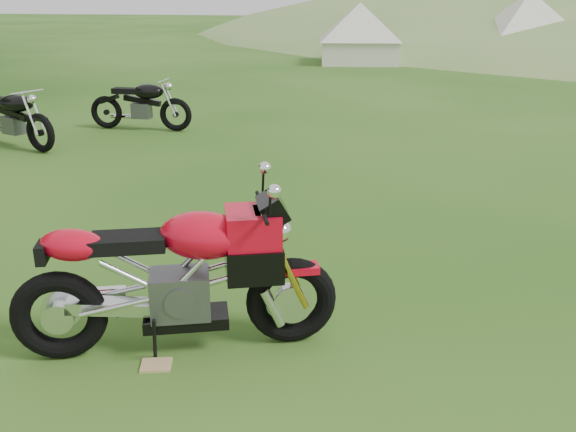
% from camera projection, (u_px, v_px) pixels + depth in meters
% --- Properties ---
extents(ground, '(120.00, 120.00, 0.00)m').
position_uv_depth(ground, '(237.00, 303.00, 5.47)').
color(ground, '#1B490F').
rests_on(ground, ground).
extents(sport_motorcycle, '(2.29, 1.23, 1.34)m').
position_uv_depth(sport_motorcycle, '(175.00, 266.00, 4.56)').
color(sport_motorcycle, red).
rests_on(sport_motorcycle, ground).
extents(plywood_board, '(0.25, 0.22, 0.02)m').
position_uv_depth(plywood_board, '(156.00, 365.00, 4.55)').
color(plywood_board, tan).
rests_on(plywood_board, ground).
extents(vintage_moto_b, '(2.02, 1.19, 1.05)m').
position_uv_depth(vintage_moto_b, '(11.00, 116.00, 10.67)').
color(vintage_moto_b, black).
rests_on(vintage_moto_b, ground).
extents(vintage_moto_d, '(1.93, 0.45, 1.01)m').
position_uv_depth(vintage_moto_d, '(140.00, 103.00, 11.98)').
color(vintage_moto_d, black).
rests_on(vintage_moto_d, ground).
extents(tent_left, '(2.93, 2.93, 2.28)m').
position_uv_depth(tent_left, '(360.00, 30.00, 22.70)').
color(tent_left, beige).
rests_on(tent_left, ground).
extents(tent_mid, '(3.44, 3.44, 2.52)m').
position_uv_depth(tent_mid, '(527.00, 25.00, 23.44)').
color(tent_mid, silver).
rests_on(tent_mid, ground).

